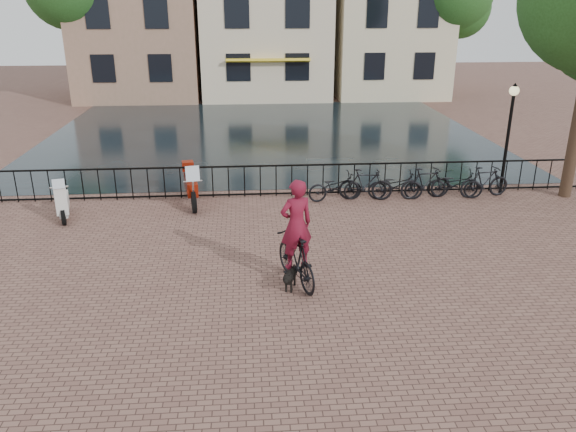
{
  "coord_description": "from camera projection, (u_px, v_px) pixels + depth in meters",
  "views": [
    {
      "loc": [
        -0.91,
        -8.98,
        5.76
      ],
      "look_at": [
        0.0,
        3.0,
        1.2
      ],
      "focal_mm": 35.0,
      "sensor_mm": 36.0,
      "label": 1
    }
  ],
  "objects": [
    {
      "name": "lamp_post",
      "position": [
        510.0,
        121.0,
        17.23
      ],
      "size": [
        0.3,
        0.3,
        3.45
      ],
      "color": "black",
      "rests_on": "ground"
    },
    {
      "name": "motorcycle",
      "position": [
        191.0,
        181.0,
        16.95
      ],
      "size": [
        0.85,
        2.12,
        1.47
      ],
      "rotation": [
        0.0,
        0.0,
        0.18
      ],
      "color": "maroon",
      "rests_on": "ground"
    },
    {
      "name": "parked_bike_1",
      "position": [
        366.0,
        185.0,
        17.4
      ],
      "size": [
        1.71,
        0.7,
        1.0
      ],
      "primitive_type": "imported",
      "rotation": [
        0.0,
        0.0,
        1.43
      ],
      "color": "black",
      "rests_on": "ground"
    },
    {
      "name": "parked_bike_5",
      "position": [
        484.0,
        182.0,
        17.67
      ],
      "size": [
        1.72,
        0.72,
        1.0
      ],
      "primitive_type": "imported",
      "rotation": [
        0.0,
        0.0,
        1.73
      ],
      "color": "black",
      "rests_on": "ground"
    },
    {
      "name": "canal_house_mid",
      "position": [
        264.0,
        1.0,
        36.39
      ],
      "size": [
        8.0,
        9.5,
        11.8
      ],
      "color": "beige",
      "rests_on": "ground"
    },
    {
      "name": "cyclist",
      "position": [
        296.0,
        239.0,
        11.99
      ],
      "size": [
        1.18,
        2.1,
        2.77
      ],
      "rotation": [
        0.0,
        0.0,
        3.46
      ],
      "color": "black",
      "rests_on": "ground"
    },
    {
      "name": "canal_water",
      "position": [
        265.0,
        133.0,
        26.61
      ],
      "size": [
        20.0,
        20.0,
        0.0
      ],
      "primitive_type": "plane",
      "color": "black",
      "rests_on": "ground"
    },
    {
      "name": "ground",
      "position": [
        300.0,
        333.0,
        10.48
      ],
      "size": [
        100.0,
        100.0,
        0.0
      ],
      "primitive_type": "plane",
      "color": "brown",
      "rests_on": "ground"
    },
    {
      "name": "parked_bike_4",
      "position": [
        455.0,
        184.0,
        17.62
      ],
      "size": [
        1.79,
        0.88,
        0.9
      ],
      "primitive_type": "imported",
      "rotation": [
        0.0,
        0.0,
        1.4
      ],
      "color": "black",
      "rests_on": "ground"
    },
    {
      "name": "parked_bike_2",
      "position": [
        396.0,
        185.0,
        17.48
      ],
      "size": [
        1.76,
        0.72,
        0.9
      ],
      "primitive_type": "imported",
      "rotation": [
        0.0,
        0.0,
        1.5
      ],
      "color": "black",
      "rests_on": "ground"
    },
    {
      "name": "railing",
      "position": [
        276.0,
        181.0,
        17.76
      ],
      "size": [
        20.0,
        0.05,
        1.02
      ],
      "color": "black",
      "rests_on": "ground"
    },
    {
      "name": "dog",
      "position": [
        290.0,
        278.0,
        12.02
      ],
      "size": [
        0.45,
        0.78,
        0.5
      ],
      "rotation": [
        0.0,
        0.0,
        -0.31
      ],
      "color": "black",
      "rests_on": "ground"
    },
    {
      "name": "parked_bike_3",
      "position": [
        425.0,
        183.0,
        17.53
      ],
      "size": [
        1.72,
        0.71,
        1.0
      ],
      "primitive_type": "imported",
      "rotation": [
        0.0,
        0.0,
        1.72
      ],
      "color": "black",
      "rests_on": "ground"
    },
    {
      "name": "scooter",
      "position": [
        62.0,
        195.0,
        15.87
      ],
      "size": [
        0.79,
        1.54,
        1.37
      ],
      "rotation": [
        0.0,
        0.0,
        0.26
      ],
      "color": "silver",
      "rests_on": "ground"
    },
    {
      "name": "parked_bike_0",
      "position": [
        335.0,
        187.0,
        17.35
      ],
      "size": [
        1.79,
        0.84,
        0.9
      ],
      "primitive_type": "imported",
      "rotation": [
        0.0,
        0.0,
        1.72
      ],
      "color": "black",
      "rests_on": "ground"
    }
  ]
}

